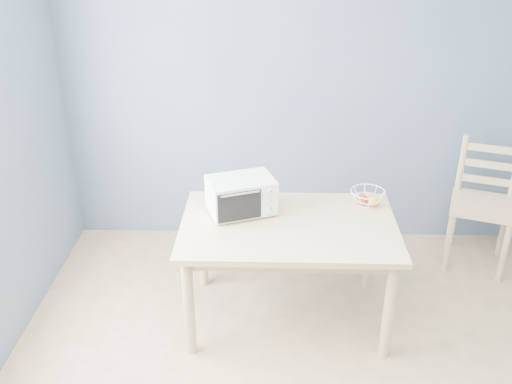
{
  "coord_description": "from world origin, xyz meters",
  "views": [
    {
      "loc": [
        -0.33,
        -2.11,
        2.58
      ],
      "look_at": [
        -0.43,
        1.19,
        0.93
      ],
      "focal_mm": 40.0,
      "sensor_mm": 36.0,
      "label": 1
    }
  ],
  "objects_px": {
    "dining_table": "(288,237)",
    "toaster_oven": "(239,196)",
    "dining_chair": "(482,206)",
    "fruit_basket": "(367,198)"
  },
  "relations": [
    {
      "from": "dining_table",
      "to": "dining_chair",
      "type": "xyz_separation_m",
      "value": [
        1.54,
        0.78,
        -0.15
      ]
    },
    {
      "from": "fruit_basket",
      "to": "dining_chair",
      "type": "bearing_deg",
      "value": 26.69
    },
    {
      "from": "dining_chair",
      "to": "dining_table",
      "type": "bearing_deg",
      "value": -134.3
    },
    {
      "from": "dining_table",
      "to": "dining_chair",
      "type": "distance_m",
      "value": 1.73
    },
    {
      "from": "toaster_oven",
      "to": "dining_table",
      "type": "bearing_deg",
      "value": -42.6
    },
    {
      "from": "dining_chair",
      "to": "fruit_basket",
      "type": "bearing_deg",
      "value": -134.43
    },
    {
      "from": "fruit_basket",
      "to": "dining_chair",
      "type": "relative_size",
      "value": 0.25
    },
    {
      "from": "dining_table",
      "to": "toaster_oven",
      "type": "relative_size",
      "value": 2.82
    },
    {
      "from": "toaster_oven",
      "to": "dining_chair",
      "type": "xyz_separation_m",
      "value": [
        1.87,
        0.64,
        -0.39
      ]
    },
    {
      "from": "dining_table",
      "to": "fruit_basket",
      "type": "relative_size",
      "value": 5.59
    }
  ]
}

